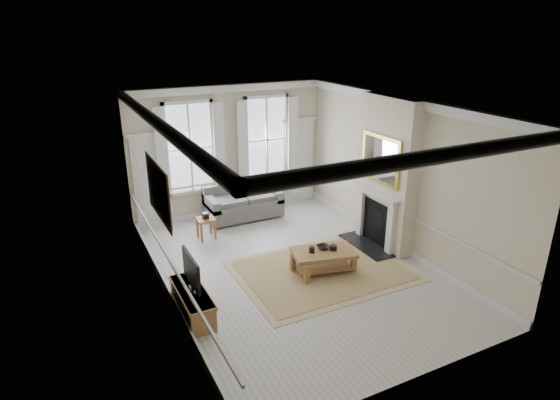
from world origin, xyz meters
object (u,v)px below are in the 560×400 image
side_table (206,222)px  tv_stand (193,303)px  sofa (243,204)px  coffee_table (323,254)px

side_table → tv_stand: 3.18m
sofa → coffee_table: sofa is taller
sofa → coffee_table: (0.37, -3.45, 0.03)m
sofa → side_table: size_ratio=3.87×
tv_stand → sofa: bearing=56.6°
side_table → coffee_table: (1.64, -2.64, -0.00)m
coffee_table → tv_stand: (-2.85, -0.29, -0.15)m
sofa → coffee_table: 3.47m
sofa → tv_stand: (-2.47, -3.75, -0.13)m
side_table → coffee_table: size_ratio=0.36×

